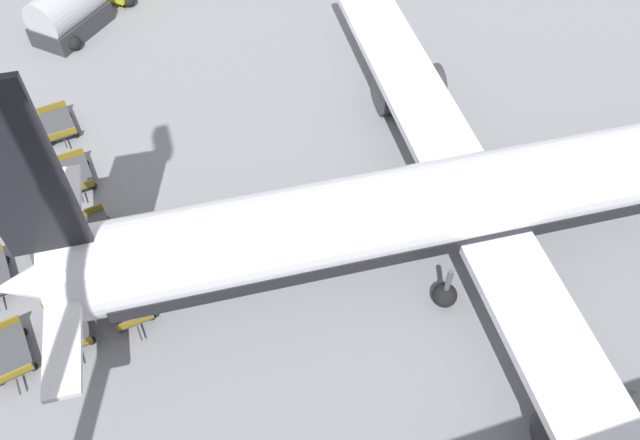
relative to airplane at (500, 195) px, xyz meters
The scene contains 12 objects.
ground_plane 13.95m from the airplane, behind, with size 500.00×500.00×0.00m, color gray.
airplane is the anchor object (origin of this frame).
fuel_tanker_primary 28.28m from the airplane, 144.65° to the right, with size 7.18×7.06×3.26m.
baggage_dolly_row_mid_a_col_d 20.78m from the airplane, 90.60° to the right, with size 3.27×1.96×0.92m.
baggage_dolly_row_mid_b_col_a 24.32m from the airplane, 122.17° to the right, with size 3.26×1.91×0.92m.
baggage_dolly_row_mid_b_col_b 21.94m from the airplane, 113.73° to the right, with size 3.25×1.83×0.92m.
baggage_dolly_row_mid_b_col_c 19.80m from the airplane, 104.59° to the right, with size 3.27×1.98×0.92m.
baggage_dolly_row_mid_b_col_d 18.52m from the airplane, 92.32° to the right, with size 3.26×1.87×0.92m.
baggage_dolly_row_far_col_a 22.68m from the airplane, 126.25° to the right, with size 3.26×1.91×0.92m.
baggage_dolly_row_far_col_b 20.04m from the airplane, 117.92° to the right, with size 3.26×1.85×0.92m.
baggage_dolly_row_far_col_c 17.87m from the airplane, 107.28° to the right, with size 3.27×1.96×0.92m.
baggage_dolly_row_far_col_d 16.12m from the airplane, 94.12° to the right, with size 3.25×1.85×0.92m.
Camera 1 is at (27.97, -12.03, 22.52)m, focal length 35.00 mm.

